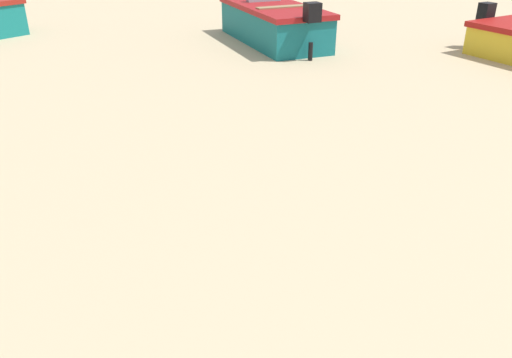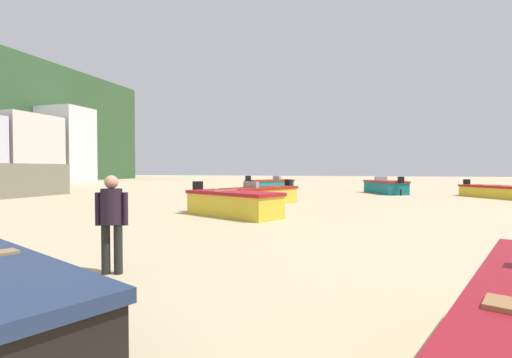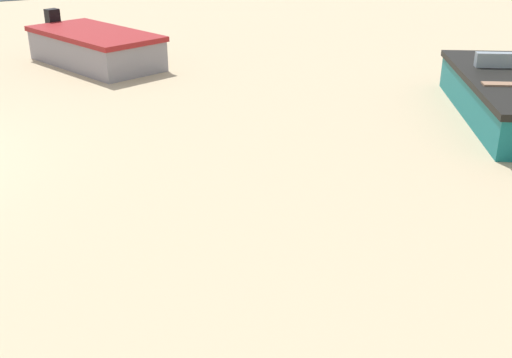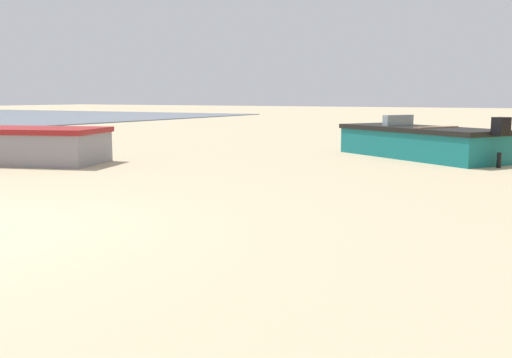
# 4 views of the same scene
# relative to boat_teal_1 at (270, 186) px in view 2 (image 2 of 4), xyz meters

# --- Properties ---
(townhouse_right) EXTENTS (7.01, 5.22, 7.90)m
(townhouse_right) POSITION_rel_boat_teal_1_xyz_m (6.29, 30.64, 3.47)
(townhouse_right) COLOR beige
(townhouse_right) RESTS_ON ground
(townhouse_far_right) EXTENTS (4.98, 5.53, 9.73)m
(townhouse_far_right) POSITION_rel_boat_teal_1_xyz_m (12.85, 30.79, 4.38)
(townhouse_far_right) COLOR silver
(townhouse_far_right) RESTS_ON ground
(boat_teal_1) EXTENTS (3.91, 3.30, 1.25)m
(boat_teal_1) POSITION_rel_boat_teal_1_xyz_m (0.00, 0.00, 0.00)
(boat_teal_1) COLOR #157674
(boat_teal_1) RESTS_ON ground
(boat_yellow_3) EXTENTS (4.57, 3.03, 1.18)m
(boat_yellow_3) POSITION_rel_boat_teal_1_xyz_m (-9.78, -2.04, -0.04)
(boat_yellow_3) COLOR gold
(boat_yellow_3) RESTS_ON ground
(boat_yellow_4) EXTENTS (4.42, 3.73, 1.05)m
(boat_yellow_4) POSITION_rel_boat_teal_1_xyz_m (-1.55, -14.43, -0.10)
(boat_yellow_4) COLOR gold
(boat_yellow_4) RESTS_ON ground
(boat_yellow_6) EXTENTS (2.98, 4.08, 1.23)m
(boat_yellow_6) POSITION_rel_boat_teal_1_xyz_m (-14.24, -2.21, -0.01)
(boat_yellow_6) COLOR gold
(boat_yellow_6) RESTS_ON ground
(boat_teal_8) EXTENTS (4.07, 3.03, 1.23)m
(boat_teal_8) POSITION_rel_boat_teal_1_xyz_m (0.62, -8.21, -0.01)
(boat_teal_8) COLOR #13696F
(boat_teal_8) RESTS_ON ground
(beach_walker_foreground) EXTENTS (0.43, 0.53, 1.62)m
(beach_walker_foreground) POSITION_rel_boat_teal_1_xyz_m (-21.87, -2.87, 0.47)
(beach_walker_foreground) COLOR black
(beach_walker_foreground) RESTS_ON ground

